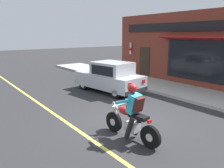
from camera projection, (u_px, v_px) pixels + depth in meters
name	position (u px, v px, depth m)	size (l,w,h in m)	color
ground_plane	(128.00, 120.00, 7.62)	(80.00, 80.00, 0.00)	#2B2B2D
sidewalk_curb	(154.00, 85.00, 12.74)	(2.60, 22.00, 0.14)	#ADAAA3
lane_stripe	(46.00, 108.00, 8.86)	(0.12, 19.80, 0.01)	#D1C64C
storefront_building	(186.00, 49.00, 12.48)	(1.25, 10.77, 4.20)	maroon
motorcycle_with_rider	(131.00, 117.00, 6.10)	(0.59, 2.02, 1.62)	black
car_hatchback	(110.00, 77.00, 11.31)	(2.11, 3.96, 1.57)	black
fire_hydrant	(110.00, 69.00, 15.20)	(0.36, 0.24, 0.88)	red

